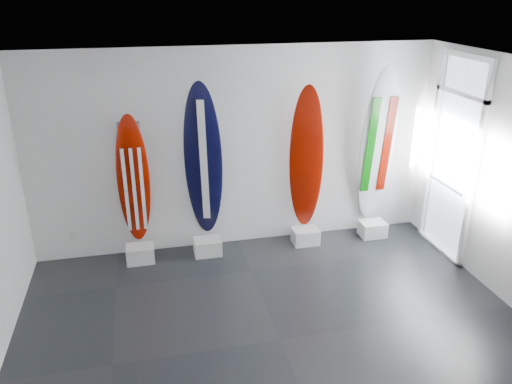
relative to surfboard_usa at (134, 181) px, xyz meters
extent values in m
plane|color=black|center=(1.51, -2.28, -1.22)|extent=(6.00, 6.00, 0.00)
plane|color=white|center=(1.51, -2.28, 1.78)|extent=(6.00, 6.00, 0.00)
plane|color=white|center=(1.51, 0.22, 0.28)|extent=(6.00, 0.00, 6.00)
cube|color=white|center=(0.00, -0.10, -1.10)|extent=(0.40, 0.30, 0.24)
ellipsoid|color=#7E0D01|center=(0.00, 0.00, 0.00)|extent=(0.45, 0.35, 1.98)
cube|color=white|center=(0.99, -0.10, -1.10)|extent=(0.40, 0.30, 0.24)
ellipsoid|color=black|center=(0.99, 0.00, 0.20)|extent=(0.63, 0.55, 2.37)
cube|color=white|center=(2.52, -0.10, -1.10)|extent=(0.40, 0.30, 0.24)
ellipsoid|color=#7E0D01|center=(2.52, 0.00, 0.13)|extent=(0.55, 0.36, 2.24)
cube|color=white|center=(3.65, -0.10, -1.10)|extent=(0.40, 0.30, 0.24)
ellipsoid|color=white|center=(3.65, 0.00, 0.27)|extent=(0.57, 0.38, 2.51)
cube|color=silver|center=(-0.94, 0.20, -0.87)|extent=(0.09, 0.02, 0.13)
camera|label=1|loc=(0.18, -6.83, 2.53)|focal=35.69mm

